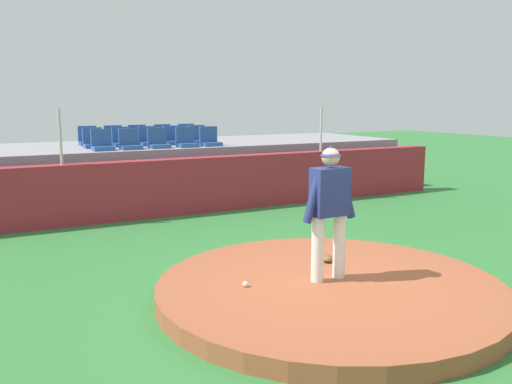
{
  "coord_description": "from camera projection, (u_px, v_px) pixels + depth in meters",
  "views": [
    {
      "loc": [
        -4.07,
        -5.62,
        2.63
      ],
      "look_at": [
        0.0,
        2.12,
        1.12
      ],
      "focal_mm": 37.6,
      "sensor_mm": 36.0,
      "label": 1
    }
  ],
  "objects": [
    {
      "name": "stadium_chair_1",
      "position": [
        130.0,
        143.0,
        13.01
      ],
      "size": [
        0.48,
        0.44,
        0.5
      ],
      "rotation": [
        0.0,
        0.0,
        3.14
      ],
      "color": "#2A5295",
      "rests_on": "bleacher_platform"
    },
    {
      "name": "stadium_chair_5",
      "position": [
        93.0,
        141.0,
        13.43
      ],
      "size": [
        0.48,
        0.44,
        0.5
      ],
      "rotation": [
        0.0,
        0.0,
        3.14
      ],
      "color": "#2A5295",
      "rests_on": "bleacher_platform"
    },
    {
      "name": "bleacher_platform",
      "position": [
        144.0,
        170.0,
        14.7
      ],
      "size": [
        14.66,
        3.86,
        1.45
      ],
      "primitive_type": "cube",
      "color": "#949097",
      "rests_on": "ground_plane"
    },
    {
      "name": "stadium_chair_12",
      "position": [
        138.0,
        137.0,
        14.88
      ],
      "size": [
        0.48,
        0.44,
        0.5
      ],
      "rotation": [
        0.0,
        0.0,
        3.14
      ],
      "color": "#2A5295",
      "rests_on": "bleacher_platform"
    },
    {
      "name": "stadium_chair_11",
      "position": [
        114.0,
        138.0,
        14.55
      ],
      "size": [
        0.48,
        0.44,
        0.5
      ],
      "rotation": [
        0.0,
        0.0,
        3.14
      ],
      "color": "#2A5295",
      "rests_on": "bleacher_platform"
    },
    {
      "name": "stadium_chair_3",
      "position": [
        186.0,
        141.0,
        13.64
      ],
      "size": [
        0.48,
        0.44,
        0.5
      ],
      "rotation": [
        0.0,
        0.0,
        3.14
      ],
      "color": "#2A5295",
      "rests_on": "bleacher_platform"
    },
    {
      "name": "stadium_chair_7",
      "position": [
        148.0,
        139.0,
        14.09
      ],
      "size": [
        0.48,
        0.44,
        0.5
      ],
      "rotation": [
        0.0,
        0.0,
        3.14
      ],
      "color": "#2A5295",
      "rests_on": "bleacher_platform"
    },
    {
      "name": "baseball",
      "position": [
        245.0,
        284.0,
        6.97
      ],
      "size": [
        0.07,
        0.07,
        0.07
      ],
      "primitive_type": "sphere",
      "color": "white",
      "rests_on": "pitchers_mound"
    },
    {
      "name": "pitcher",
      "position": [
        330.0,
        203.0,
        7.11
      ],
      "size": [
        0.85,
        0.29,
        1.82
      ],
      "rotation": [
        0.0,
        0.0,
        0.02
      ],
      "color": "white",
      "rests_on": "pitchers_mound"
    },
    {
      "name": "stadium_chair_10",
      "position": [
        88.0,
        139.0,
        14.25
      ],
      "size": [
        0.48,
        0.44,
        0.5
      ],
      "rotation": [
        0.0,
        0.0,
        3.14
      ],
      "color": "#2A5295",
      "rests_on": "bleacher_platform"
    },
    {
      "name": "stadium_chair_2",
      "position": [
        158.0,
        142.0,
        13.34
      ],
      "size": [
        0.48,
        0.44,
        0.5
      ],
      "rotation": [
        0.0,
        0.0,
        3.14
      ],
      "color": "#2A5295",
      "rests_on": "bleacher_platform"
    },
    {
      "name": "stadium_chair_6",
      "position": [
        122.0,
        140.0,
        13.78
      ],
      "size": [
        0.48,
        0.44,
        0.5
      ],
      "rotation": [
        0.0,
        0.0,
        3.14
      ],
      "color": "#2A5295",
      "rests_on": "bleacher_platform"
    },
    {
      "name": "stadium_chair_13",
      "position": [
        163.0,
        137.0,
        15.23
      ],
      "size": [
        0.48,
        0.44,
        0.5
      ],
      "rotation": [
        0.0,
        0.0,
        3.14
      ],
      "color": "#2A5295",
      "rests_on": "bleacher_platform"
    },
    {
      "name": "ground_plane",
      "position": [
        329.0,
        298.0,
        7.21
      ],
      "size": [
        60.0,
        60.0,
        0.0
      ],
      "primitive_type": "plane",
      "color": "#337A39"
    },
    {
      "name": "stadium_chair_9",
      "position": [
        197.0,
        138.0,
        14.73
      ],
      "size": [
        0.48,
        0.44,
        0.5
      ],
      "rotation": [
        0.0,
        0.0,
        3.14
      ],
      "color": "#2A5295",
      "rests_on": "bleacher_platform"
    },
    {
      "name": "brick_barrier",
      "position": [
        177.0,
        187.0,
        12.39
      ],
      "size": [
        15.1,
        0.4,
        1.3
      ],
      "primitive_type": "cube",
      "color": "maroon",
      "rests_on": "ground_plane"
    },
    {
      "name": "fence_post_right",
      "position": [
        321.0,
        129.0,
        14.02
      ],
      "size": [
        0.06,
        0.06,
        1.16
      ],
      "primitive_type": "cylinder",
      "color": "silver",
      "rests_on": "brick_barrier"
    },
    {
      "name": "fielding_glove",
      "position": [
        326.0,
        258.0,
        8.08
      ],
      "size": [
        0.28,
        0.34,
        0.11
      ],
      "primitive_type": "ellipsoid",
      "rotation": [
        0.0,
        0.0,
        4.42
      ],
      "color": "brown",
      "rests_on": "pitchers_mound"
    },
    {
      "name": "pitchers_mound",
      "position": [
        329.0,
        290.0,
        7.19
      ],
      "size": [
        4.64,
        4.64,
        0.22
      ],
      "primitive_type": "cylinder",
      "color": "#A35334",
      "rests_on": "ground_plane"
    },
    {
      "name": "stadium_chair_4",
      "position": [
        210.0,
        140.0,
        13.98
      ],
      "size": [
        0.48,
        0.44,
        0.5
      ],
      "rotation": [
        0.0,
        0.0,
        3.14
      ],
      "color": "#2A5295",
      "rests_on": "bleacher_platform"
    },
    {
      "name": "fence_post_left",
      "position": [
        60.0,
        137.0,
        11.04
      ],
      "size": [
        0.06,
        0.06,
        1.16
      ],
      "primitive_type": "cylinder",
      "color": "silver",
      "rests_on": "brick_barrier"
    },
    {
      "name": "stadium_chair_8",
      "position": [
        173.0,
        139.0,
        14.41
      ],
      "size": [
        0.48,
        0.44,
        0.5
      ],
      "rotation": [
        0.0,
        0.0,
        3.14
      ],
      "color": "#2A5295",
      "rests_on": "bleacher_platform"
    },
    {
      "name": "stadium_chair_14",
      "position": [
        187.0,
        136.0,
        15.56
      ],
      "size": [
        0.48,
        0.44,
        0.5
      ],
      "rotation": [
        0.0,
        0.0,
        3.14
      ],
      "color": "#2A5295",
      "rests_on": "bleacher_platform"
    },
    {
      "name": "stadium_chair_0",
      "position": [
        102.0,
        144.0,
        12.71
      ],
      "size": [
        0.48,
        0.44,
        0.5
      ],
      "rotation": [
        0.0,
        0.0,
        3.14
      ],
      "color": "#2A5295",
      "rests_on": "bleacher_platform"
    }
  ]
}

